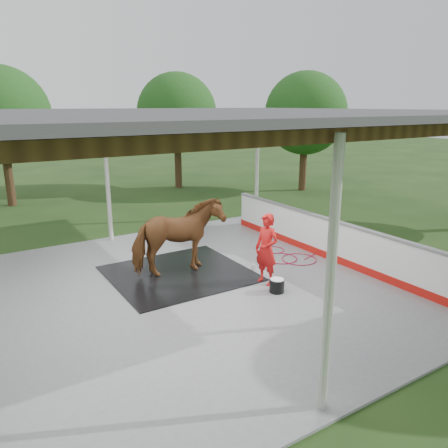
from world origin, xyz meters
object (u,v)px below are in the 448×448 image
horse (178,237)px  wash_bucket (277,285)px  dasher_board (323,238)px  handler (267,249)px

horse → wash_bucket: (1.41, -2.20, -0.82)m
horse → wash_bucket: horse is taller
dasher_board → handler: 2.67m
dasher_board → horse: (-4.07, 0.94, 0.44)m
horse → handler: size_ratio=1.31×
dasher_board → horse: bearing=166.9°
handler → wash_bucket: 0.89m
horse → dasher_board: bearing=-99.7°
dasher_board → handler: bearing=-164.5°
dasher_board → wash_bucket: dasher_board is taller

